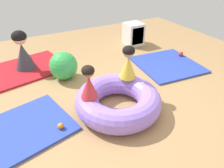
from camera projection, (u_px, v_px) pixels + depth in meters
ground_plane at (119, 105)px, 3.39m from camera, size 8.00×8.00×0.00m
gym_mat_center_rear at (167, 65)px, 4.56m from camera, size 1.36×1.38×0.04m
gym_mat_far_left at (23, 129)px, 2.89m from camera, size 1.45×1.30×0.04m
gym_mat_near_right at (27, 68)px, 4.40m from camera, size 1.67×1.44×0.04m
inflatable_cushion at (118, 100)px, 3.18m from camera, size 1.32×1.32×0.36m
child_in_yellow at (128, 63)px, 3.29m from camera, size 0.39×0.39×0.54m
child_in_red at (89, 82)px, 2.84m from camera, size 0.36×0.36×0.49m
adult_seated at (22, 51)px, 4.18m from camera, size 0.57×0.57×0.79m
play_ball_green at (53, 65)px, 4.39m from camera, size 0.09×0.09×0.09m
play_ball_blue at (28, 56)px, 4.78m from camera, size 0.08×0.08×0.08m
play_ball_red at (181, 54)px, 4.86m from camera, size 0.11×0.11×0.11m
play_ball_orange at (61, 126)px, 2.86m from camera, size 0.09×0.09×0.09m
exercise_ball_large at (64, 66)px, 3.97m from camera, size 0.54×0.54×0.54m
storage_cube at (134, 34)px, 5.47m from camera, size 0.44×0.44×0.56m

